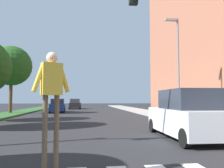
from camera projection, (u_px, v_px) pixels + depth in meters
ground_plane at (83, 113)px, 26.60m from camera, size 140.00×140.00×0.00m
median_strip at (10, 114)px, 23.73m from camera, size 2.87×64.00×0.15m
tree_distant at (12, 66)px, 25.10m from camera, size 4.38×4.38×7.33m
sidewalk_right at (151, 113)px, 25.52m from camera, size 3.00×64.00×0.15m
street_lamp_right at (177, 59)px, 16.96m from camera, size 1.02×0.24×7.50m
pedestrian_performer at (51, 94)px, 4.40m from camera, size 0.72×0.37×2.49m
suv_crossing at (187, 115)px, 9.25m from camera, size 2.02×4.63×1.97m
sedan_midblock at (58, 106)px, 28.67m from camera, size 2.06×4.36×1.67m
sedan_distant at (75, 104)px, 38.53m from camera, size 1.95×4.12×1.71m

